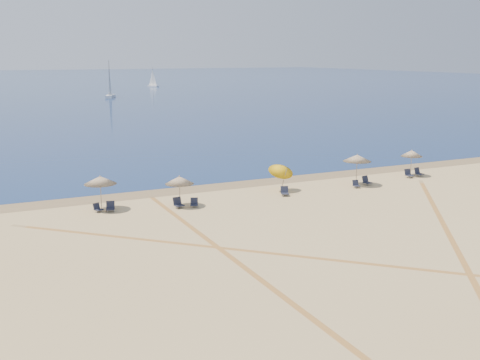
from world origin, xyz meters
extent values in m
plane|color=tan|center=(0.00, 0.00, 0.00)|extent=(160.00, 160.00, 0.00)
plane|color=#0C2151|center=(0.00, 225.00, 0.01)|extent=(500.00, 500.00, 0.00)
plane|color=olive|center=(0.00, 24.00, 0.00)|extent=(500.00, 500.00, 0.00)
cylinder|color=gray|center=(-10.38, 20.67, 1.13)|extent=(0.05, 0.05, 2.26)
cone|color=#F1E1C1|center=(-10.38, 20.67, 2.11)|extent=(2.24, 2.24, 0.55)
sphere|color=gray|center=(-10.38, 20.67, 2.41)|extent=(0.08, 0.08, 0.08)
cylinder|color=gray|center=(-5.08, 19.28, 1.03)|extent=(0.05, 0.05, 2.05)
cone|color=#F1E1C1|center=(-5.08, 19.28, 1.90)|extent=(2.05, 2.05, 0.55)
sphere|color=gray|center=(-5.08, 19.28, 2.20)|extent=(0.08, 0.08, 0.08)
cylinder|color=gray|center=(3.73, 19.87, 0.98)|extent=(0.05, 0.97, 1.97)
cone|color=#E7B10F|center=(3.73, 20.27, 1.82)|extent=(1.98, 2.03, 1.35)
sphere|color=gray|center=(3.73, 20.27, 2.12)|extent=(0.08, 0.08, 0.08)
cylinder|color=gray|center=(10.50, 19.62, 1.21)|extent=(0.05, 0.05, 2.42)
cone|color=#F1E1C1|center=(10.50, 19.62, 2.27)|extent=(2.33, 2.33, 0.55)
sphere|color=gray|center=(10.50, 19.62, 2.57)|extent=(0.08, 0.08, 0.08)
cylinder|color=gray|center=(17.17, 20.64, 1.09)|extent=(0.05, 0.05, 2.18)
cone|color=#F1E1C1|center=(17.17, 20.64, 2.03)|extent=(1.90, 1.90, 0.55)
sphere|color=gray|center=(17.17, 20.64, 2.33)|extent=(0.08, 0.08, 0.08)
cube|color=black|center=(-10.70, 20.11, 0.16)|extent=(0.66, 0.66, 0.05)
cube|color=black|center=(-10.80, 20.33, 0.38)|extent=(0.53, 0.37, 0.44)
cylinder|color=#A5A5AD|center=(-10.88, 19.85, 0.08)|extent=(0.02, 0.02, 0.16)
cylinder|color=#A5A5AD|center=(-10.52, 20.01, 0.08)|extent=(0.02, 0.02, 0.16)
cube|color=black|center=(-9.95, 19.84, 0.19)|extent=(0.71, 0.71, 0.05)
cube|color=black|center=(-9.88, 20.11, 0.44)|extent=(0.61, 0.36, 0.51)
cylinder|color=#A5A5AD|center=(-10.17, 19.69, 0.09)|extent=(0.03, 0.03, 0.19)
cylinder|color=#A5A5AD|center=(-9.73, 19.57, 0.09)|extent=(0.03, 0.03, 0.19)
cube|color=black|center=(-5.32, 18.76, 0.20)|extent=(0.70, 0.70, 0.06)
cube|color=black|center=(-5.37, 19.06, 0.47)|extent=(0.64, 0.32, 0.55)
cylinder|color=#A5A5AD|center=(-5.56, 18.50, 0.10)|extent=(0.03, 0.03, 0.20)
cylinder|color=#A5A5AD|center=(-5.08, 18.58, 0.10)|extent=(0.03, 0.03, 0.20)
cube|color=black|center=(-4.28, 18.52, 0.17)|extent=(0.69, 0.69, 0.05)
cube|color=black|center=(-4.19, 18.76, 0.40)|extent=(0.56, 0.38, 0.47)
cylinder|color=#A5A5AD|center=(-4.48, 18.41, 0.09)|extent=(0.02, 0.02, 0.17)
cylinder|color=#A5A5AD|center=(-4.09, 18.25, 0.09)|extent=(0.02, 0.02, 0.17)
cube|color=black|center=(3.22, 18.72, 0.19)|extent=(0.75, 0.75, 0.05)
cube|color=black|center=(3.32, 19.00, 0.45)|extent=(0.63, 0.40, 0.52)
cylinder|color=#A5A5AD|center=(3.00, 18.59, 0.10)|extent=(0.03, 0.03, 0.19)
cylinder|color=#A5A5AD|center=(3.44, 18.43, 0.10)|extent=(0.03, 0.03, 0.19)
cube|color=black|center=(9.87, 18.69, 0.16)|extent=(0.59, 0.59, 0.05)
cube|color=black|center=(9.92, 18.93, 0.38)|extent=(0.53, 0.28, 0.45)
cylinder|color=#A5A5AD|center=(9.68, 18.55, 0.08)|extent=(0.02, 0.02, 0.16)
cylinder|color=#A5A5AD|center=(10.07, 18.47, 0.08)|extent=(0.02, 0.02, 0.16)
cube|color=black|center=(11.34, 19.16, 0.20)|extent=(0.71, 0.71, 0.06)
cube|color=black|center=(11.29, 19.46, 0.47)|extent=(0.64, 0.32, 0.55)
cylinder|color=#A5A5AD|center=(11.10, 18.90, 0.10)|extent=(0.03, 0.03, 0.20)
cylinder|color=#A5A5AD|center=(11.58, 18.98, 0.10)|extent=(0.03, 0.03, 0.20)
cube|color=black|center=(16.49, 19.96, 0.20)|extent=(0.62, 0.62, 0.06)
cube|color=black|center=(16.50, 20.26, 0.46)|extent=(0.61, 0.23, 0.54)
cylinder|color=#A5A5AD|center=(16.25, 19.74, 0.10)|extent=(0.03, 0.03, 0.20)
cylinder|color=#A5A5AD|center=(16.73, 19.74, 0.10)|extent=(0.03, 0.03, 0.20)
cube|color=black|center=(17.75, 20.10, 0.20)|extent=(0.71, 0.71, 0.06)
cube|color=black|center=(17.69, 20.40, 0.47)|extent=(0.64, 0.33, 0.55)
cylinder|color=#A5A5AD|center=(17.51, 19.83, 0.10)|extent=(0.03, 0.03, 0.20)
cylinder|color=#A5A5AD|center=(17.99, 19.92, 0.10)|extent=(0.03, 0.03, 0.20)
cube|color=white|center=(13.90, 128.37, 0.35)|extent=(3.79, 6.36, 0.68)
cylinder|color=gray|center=(13.90, 128.37, 4.75)|extent=(0.14, 0.14, 9.05)
cube|color=white|center=(38.43, 173.55, 0.25)|extent=(3.09, 4.40, 0.48)
cylinder|color=gray|center=(38.43, 173.55, 3.36)|extent=(0.10, 0.10, 6.40)
plane|color=tan|center=(-6.11, 9.06, 0.00)|extent=(28.20, 28.20, 0.00)
plane|color=tan|center=(-6.12, 10.16, 0.00)|extent=(28.20, 28.20, 0.00)
plane|color=tan|center=(7.76, 6.50, 0.00)|extent=(39.10, 39.10, 0.00)
plane|color=tan|center=(8.40, 7.39, 0.00)|extent=(39.10, 39.10, 0.00)
plane|color=tan|center=(-5.31, 8.98, 0.00)|extent=(39.57, 39.57, 0.00)
plane|color=tan|center=(-6.12, 9.73, 0.00)|extent=(39.57, 39.57, 0.00)
camera|label=1|loc=(-17.90, -18.62, 10.60)|focal=42.93mm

